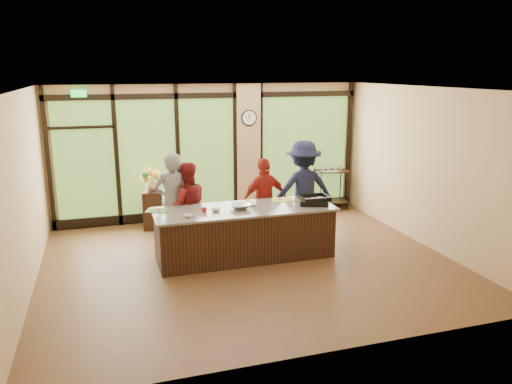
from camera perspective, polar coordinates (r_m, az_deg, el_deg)
floor at (r=8.84m, az=-0.75°, el=-8.10°), size 7.00×7.00×0.00m
ceiling at (r=8.20m, az=-0.82°, el=11.72°), size 7.00×7.00×0.00m
back_wall at (r=11.25m, az=-5.15°, el=4.58°), size 7.00×0.00×7.00m
left_wall at (r=8.15m, az=-25.09°, el=-0.28°), size 0.00×6.00×6.00m
right_wall at (r=9.95m, az=18.95°, el=2.65°), size 0.00×6.00×6.00m
window_wall at (r=11.26m, az=-4.27°, el=4.06°), size 6.90×0.12×3.00m
island_base at (r=8.96m, az=-1.31°, el=-4.80°), size 3.10×1.00×0.88m
countertop at (r=8.82m, az=-1.33°, el=-1.97°), size 3.20×1.10×0.04m
wall_clock at (r=11.24m, az=-0.80°, el=8.48°), size 0.36×0.04×0.36m
cook_left at (r=9.30m, az=-9.51°, el=-1.15°), size 0.68×0.45×1.86m
cook_midleft at (r=9.37m, az=-7.92°, el=-1.61°), size 0.81×0.63×1.66m
cook_midright at (r=9.72m, az=0.97°, el=-0.90°), size 1.03×0.59×1.66m
cook_right at (r=10.01m, az=5.40°, el=0.33°), size 1.30×0.80×1.95m
roasting_pan at (r=9.11m, az=6.66°, el=-1.13°), size 0.61×0.55×0.09m
mixing_bowl at (r=8.77m, az=-1.81°, el=-1.64°), size 0.42×0.42×0.09m
cutting_board_left at (r=8.82m, az=-11.26°, el=-2.09°), size 0.43×0.38×0.01m
cutting_board_center at (r=9.17m, az=-1.32°, el=-1.19°), size 0.40×0.32×0.01m
cutting_board_right at (r=9.37m, az=3.10°, el=-0.88°), size 0.40×0.31×0.01m
prep_bowl_near at (r=8.35m, az=-7.75°, el=-2.71°), size 0.20×0.20×0.05m
prep_bowl_mid at (r=8.65m, az=-4.61°, el=-2.03°), size 0.17×0.17×0.05m
prep_bowl_far at (r=8.96m, az=-0.34°, el=-1.48°), size 0.15×0.15×0.03m
red_ramekin at (r=8.60m, az=-5.95°, el=-2.05°), size 0.11×0.11×0.08m
flower_stand at (r=10.78m, az=-11.64°, el=-2.01°), size 0.47×0.47×0.82m
flower_vase at (r=10.65m, az=-11.78°, el=0.83°), size 0.33×0.33×0.28m
bar_cart at (r=12.11m, az=8.57°, el=0.99°), size 0.86×0.63×1.06m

